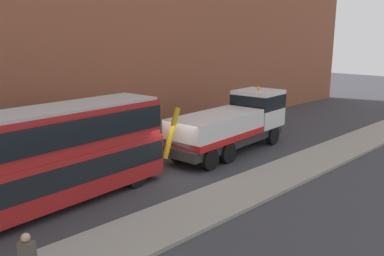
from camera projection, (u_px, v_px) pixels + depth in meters
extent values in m
plane|color=#38383D|center=(167.00, 174.00, 20.17)|extent=(120.00, 120.00, 0.00)
cube|color=gray|center=(231.00, 196.00, 17.23)|extent=(60.00, 2.80, 0.15)
cube|color=#935138|center=(86.00, 15.00, 23.32)|extent=(60.00, 1.20, 16.00)
cube|color=#2D2D2D|center=(229.00, 139.00, 23.74)|extent=(9.17, 3.05, 0.55)
cube|color=white|center=(258.00, 108.00, 25.80)|extent=(2.83, 2.83, 2.30)
cube|color=black|center=(258.00, 101.00, 25.70)|extent=(2.86, 2.86, 0.90)
cube|color=silver|center=(216.00, 126.00, 22.55)|extent=(6.32, 3.16, 1.40)
cube|color=red|center=(216.00, 135.00, 22.67)|extent=(6.32, 3.21, 0.36)
cylinder|color=#B79914|center=(171.00, 133.00, 19.72)|extent=(1.25, 0.39, 2.52)
sphere|color=orange|center=(259.00, 88.00, 25.51)|extent=(0.24, 0.24, 0.24)
cylinder|color=black|center=(243.00, 130.00, 26.95)|extent=(1.19, 0.45, 1.16)
cylinder|color=black|center=(273.00, 136.00, 25.56)|extent=(1.19, 0.45, 1.16)
cylinder|color=black|center=(197.00, 146.00, 23.23)|extent=(1.19, 0.45, 1.16)
cylinder|color=black|center=(228.00, 153.00, 21.84)|extent=(1.19, 0.45, 1.16)
cylinder|color=black|center=(178.00, 152.00, 22.04)|extent=(1.19, 0.45, 1.16)
cylinder|color=black|center=(210.00, 159.00, 20.64)|extent=(1.19, 0.45, 1.16)
cube|color=#AD1E1E|center=(44.00, 178.00, 15.89)|extent=(11.19, 3.53, 1.90)
cube|color=#AD1E1E|center=(41.00, 134.00, 15.49)|extent=(10.96, 3.41, 1.70)
cube|color=black|center=(44.00, 172.00, 15.84)|extent=(11.08, 3.56, 0.90)
cube|color=black|center=(40.00, 132.00, 15.46)|extent=(10.86, 3.54, 1.00)
cube|color=#B2B2B2|center=(38.00, 111.00, 15.28)|extent=(10.73, 3.28, 0.12)
cube|color=yellow|center=(145.00, 125.00, 19.72)|extent=(0.20, 1.50, 0.44)
cylinder|color=black|center=(107.00, 167.00, 19.65)|extent=(1.06, 0.40, 1.04)
cylinder|color=black|center=(136.00, 176.00, 18.29)|extent=(1.06, 0.40, 1.04)
cube|color=brown|center=(27.00, 253.00, 10.37)|extent=(0.42, 0.48, 0.62)
sphere|color=tan|center=(26.00, 238.00, 10.27)|extent=(0.24, 0.24, 0.24)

